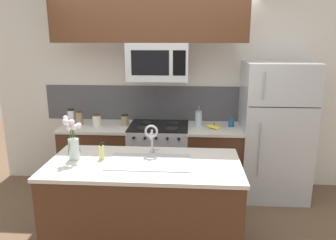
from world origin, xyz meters
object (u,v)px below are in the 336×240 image
object	(u,v)px
french_press	(199,118)
dish_soap_bottle	(101,152)
stove_range	(159,159)
storage_jar_squat	(125,120)
sink_faucet	(152,135)
storage_jar_short	(97,120)
storage_jar_medium	(79,118)
refrigerator	(274,131)
banana_bunch	(214,127)
flower_vase	(73,143)
coffee_tin	(231,123)
microwave	(158,62)
storage_jar_tall	(71,117)

from	to	relation	value
french_press	dish_soap_bottle	world-z (taller)	french_press
stove_range	french_press	world-z (taller)	french_press
storage_jar_squat	sink_faucet	size ratio (longest dim) A/B	0.47
stove_range	sink_faucet	world-z (taller)	sink_faucet
storage_jar_short	storage_jar_squat	xyz separation A→B (m)	(0.36, 0.06, -0.01)
dish_soap_bottle	sink_faucet	bearing A→B (deg)	18.99
storage_jar_medium	sink_faucet	xyz separation A→B (m)	(1.08, -1.04, 0.11)
refrigerator	banana_bunch	size ratio (longest dim) A/B	9.16
stove_range	dish_soap_bottle	xyz separation A→B (m)	(-0.43, -1.19, 0.52)
refrigerator	storage_jar_medium	xyz separation A→B (m)	(-2.53, -0.01, 0.13)
french_press	flower_vase	xyz separation A→B (m)	(-1.20, -1.28, 0.07)
sink_faucet	storage_jar_short	bearing A→B (deg)	130.03
storage_jar_short	banana_bunch	distance (m)	1.52
stove_range	sink_faucet	size ratio (longest dim) A/B	3.04
storage_jar_squat	coffee_tin	xyz separation A→B (m)	(1.38, 0.03, -0.02)
storage_jar_squat	sink_faucet	xyz separation A→B (m)	(0.48, -1.05, 0.13)
storage_jar_medium	banana_bunch	size ratio (longest dim) A/B	0.97
refrigerator	sink_faucet	xyz separation A→B (m)	(-1.45, -1.05, 0.23)
coffee_tin	storage_jar_short	bearing A→B (deg)	-177.15
storage_jar_short	storage_jar_squat	bearing A→B (deg)	9.37
microwave	dish_soap_bottle	bearing A→B (deg)	-110.26
dish_soap_bottle	banana_bunch	bearing A→B (deg)	44.73
sink_faucet	storage_jar_tall	bearing A→B (deg)	138.59
storage_jar_medium	storage_jar_squat	world-z (taller)	storage_jar_medium
microwave	storage_jar_medium	size ratio (longest dim) A/B	4.02
french_press	coffee_tin	xyz separation A→B (m)	(0.42, -0.01, -0.04)
sink_faucet	refrigerator	bearing A→B (deg)	35.97
storage_jar_short	dish_soap_bottle	bearing A→B (deg)	-72.10
storage_jar_short	french_press	size ratio (longest dim) A/B	0.59
dish_soap_bottle	refrigerator	bearing A→B (deg)	32.35
microwave	dish_soap_bottle	world-z (taller)	microwave
stove_range	storage_jar_medium	bearing A→B (deg)	179.36
microwave	flower_vase	size ratio (longest dim) A/B	1.74
storage_jar_short	storage_jar_tall	bearing A→B (deg)	170.90
storage_jar_tall	dish_soap_bottle	bearing A→B (deg)	-58.92
stove_range	storage_jar_medium	xyz separation A→B (m)	(-1.05, 0.01, 0.54)
dish_soap_bottle	flower_vase	world-z (taller)	flower_vase
storage_jar_short	dish_soap_bottle	distance (m)	1.21
storage_jar_tall	storage_jar_squat	world-z (taller)	storage_jar_tall
flower_vase	storage_jar_medium	bearing A→B (deg)	106.39
banana_bunch	dish_soap_bottle	world-z (taller)	dish_soap_bottle
storage_jar_short	sink_faucet	distance (m)	1.31
microwave	flower_vase	distance (m)	1.54
banana_bunch	refrigerator	bearing A→B (deg)	5.92
storage_jar_squat	flower_vase	world-z (taller)	flower_vase
dish_soap_bottle	french_press	bearing A→B (deg)	52.86
storage_jar_short	stove_range	bearing A→B (deg)	2.62
coffee_tin	storage_jar_tall	bearing A→B (deg)	-179.19
microwave	stove_range	bearing A→B (deg)	90.16
storage_jar_short	dish_soap_bottle	size ratio (longest dim) A/B	0.96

